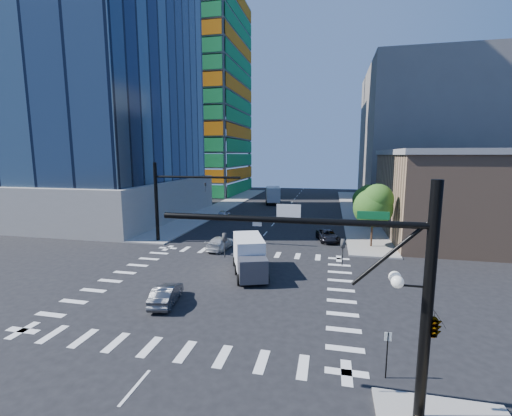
# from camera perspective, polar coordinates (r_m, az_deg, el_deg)

# --- Properties ---
(ground) EXTENTS (160.00, 160.00, 0.00)m
(ground) POSITION_cam_1_polar(r_m,az_deg,el_deg) (27.19, -5.78, -12.71)
(ground) COLOR black
(ground) RESTS_ON ground
(road_markings) EXTENTS (20.00, 20.00, 0.01)m
(road_markings) POSITION_cam_1_polar(r_m,az_deg,el_deg) (27.19, -5.78, -12.70)
(road_markings) COLOR silver
(road_markings) RESTS_ON ground
(sidewalk_ne) EXTENTS (5.00, 60.00, 0.15)m
(sidewalk_ne) POSITION_cam_1_polar(r_m,az_deg,el_deg) (64.92, 16.19, -0.30)
(sidewalk_ne) COLOR gray
(sidewalk_ne) RESTS_ON ground
(sidewalk_nw) EXTENTS (5.00, 60.00, 0.15)m
(sidewalk_nw) POSITION_cam_1_polar(r_m,az_deg,el_deg) (67.93, -5.33, 0.41)
(sidewalk_nw) COLOR gray
(sidewalk_nw) RESTS_ON ground
(construction_building) EXTENTS (25.16, 34.50, 70.60)m
(construction_building) POSITION_cam_1_polar(r_m,az_deg,el_deg) (94.10, -10.40, 17.63)
(construction_building) COLOR slate
(construction_building) RESTS_ON ground
(commercial_building) EXTENTS (20.50, 22.50, 10.60)m
(commercial_building) POSITION_cam_1_polar(r_m,az_deg,el_deg) (49.27, 32.51, 2.02)
(commercial_building) COLOR #947056
(commercial_building) RESTS_ON ground
(bg_building_ne) EXTENTS (24.00, 30.00, 28.00)m
(bg_building_ne) POSITION_cam_1_polar(r_m,az_deg,el_deg) (81.36, 26.36, 10.76)
(bg_building_ne) COLOR #68615D
(bg_building_ne) RESTS_ON ground
(signal_mast_se) EXTENTS (10.51, 2.48, 9.00)m
(signal_mast_se) POSITION_cam_1_polar(r_m,az_deg,el_deg) (13.70, 23.03, -13.10)
(signal_mast_se) COLOR black
(signal_mast_se) RESTS_ON sidewalk_se
(signal_mast_nw) EXTENTS (10.20, 0.40, 9.00)m
(signal_mast_nw) POSITION_cam_1_polar(r_m,az_deg,el_deg) (40.06, -14.43, 2.14)
(signal_mast_nw) COLOR black
(signal_mast_nw) RESTS_ON sidewalk_nw
(tree_south) EXTENTS (4.16, 4.16, 6.82)m
(tree_south) POSITION_cam_1_polar(r_m,az_deg,el_deg) (38.55, 19.14, 0.46)
(tree_south) COLOR #382316
(tree_south) RESTS_ON sidewalk_ne
(tree_north) EXTENTS (3.54, 3.52, 5.78)m
(tree_north) POSITION_cam_1_polar(r_m,az_deg,el_deg) (50.51, 17.89, 1.60)
(tree_north) COLOR #382316
(tree_north) RESTS_ON sidewalk_ne
(no_parking_sign) EXTENTS (0.30, 0.06, 2.20)m
(no_parking_sign) POSITION_cam_1_polar(r_m,az_deg,el_deg) (17.49, 21.02, -21.17)
(no_parking_sign) COLOR black
(no_parking_sign) RESTS_ON ground
(car_nb_far) EXTENTS (3.09, 4.96, 1.28)m
(car_nb_far) POSITION_cam_1_polar(r_m,az_deg,el_deg) (41.01, 11.86, -4.51)
(car_nb_far) COLOR black
(car_nb_far) RESTS_ON ground
(car_sb_near) EXTENTS (2.21, 4.76, 1.34)m
(car_sb_near) POSITION_cam_1_polar(r_m,az_deg,el_deg) (36.92, -5.95, -5.80)
(car_sb_near) COLOR white
(car_sb_near) RESTS_ON ground
(car_sb_mid) EXTENTS (1.85, 3.97, 1.31)m
(car_sb_mid) POSITION_cam_1_polar(r_m,az_deg,el_deg) (54.54, -5.43, -1.05)
(car_sb_mid) COLOR silver
(car_sb_mid) RESTS_ON ground
(car_sb_cross) EXTENTS (2.04, 4.13, 1.30)m
(car_sb_cross) POSITION_cam_1_polar(r_m,az_deg,el_deg) (24.62, -14.75, -13.70)
(car_sb_cross) COLOR #4E4F53
(car_sb_cross) RESTS_ON ground
(box_truck_near) EXTENTS (4.29, 6.29, 3.04)m
(box_truck_near) POSITION_cam_1_polar(r_m,az_deg,el_deg) (28.87, -1.05, -8.54)
(box_truck_near) COLOR black
(box_truck_near) RESTS_ON ground
(box_truck_far) EXTENTS (4.19, 7.16, 3.52)m
(box_truck_far) POSITION_cam_1_polar(r_m,az_deg,el_deg) (70.97, 2.83, 2.00)
(box_truck_far) COLOR black
(box_truck_far) RESTS_ON ground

